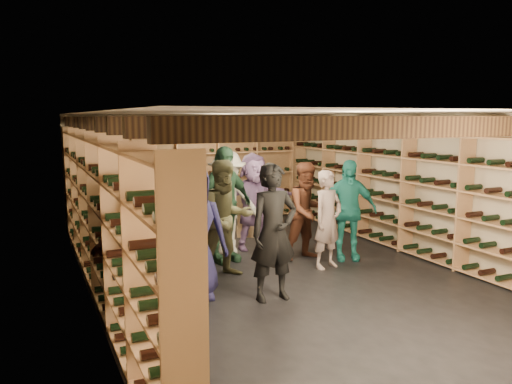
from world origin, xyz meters
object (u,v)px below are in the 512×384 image
Objects in this scene: person_10 at (223,205)px; person_11 at (254,201)px; person_2 at (226,219)px; person_4 at (347,210)px; crate_stack_left at (250,215)px; crate_stack_right at (206,222)px; person_6 at (194,232)px; crate_loose at (207,234)px; person_8 at (308,211)px; person_0 at (154,245)px; person_5 at (144,245)px; person_7 at (328,219)px; person_9 at (227,203)px; person_1 at (274,233)px.

person_10 is 0.99m from person_11.
person_2 is 1.04× the size of person_4.
crate_stack_right is (-0.88, 0.10, -0.08)m from crate_stack_left.
person_6 is 1.66m from person_10.
crate_stack_left is 0.51× the size of person_4.
person_8 is (1.04, -2.02, 0.72)m from crate_loose.
person_0 is 0.93m from person_6.
person_11 is (2.41, 2.58, -0.07)m from person_0.
person_5 is 3.00m from person_7.
crate_stack_left is 0.48× the size of person_6.
person_2 is at bearing -101.85° from crate_stack_right.
person_4 reaches higher than person_5.
crate_stack_right is 0.40× the size of person_11.
person_2 reaches higher than person_11.
person_11 is at bearing 23.36° from person_9.
person_2 is 1.67m from person_11.
person_11 is (-0.51, 1.01, 0.05)m from person_8.
person_6 is (-2.06, -2.82, 0.45)m from crate_stack_left.
crate_stack_right is 3.47m from person_1.
person_7 is at bearing -39.15° from person_9.
crate_stack_left is 0.49× the size of person_2.
crate_loose is at bearing 63.84° from person_10.
person_10 reaches higher than person_9.
crate_loose is 1.83m from person_10.
person_8 is 1.39m from person_10.
crate_loose is at bearing 38.04° from person_5.
person_0 is at bearing -155.81° from person_8.
crate_stack_right is at bearing 82.95° from person_0.
crate_loose is at bearing 74.94° from person_2.
person_1 reaches higher than crate_stack_left.
crate_stack_right is at bearing 173.55° from crate_stack_left.
person_8 is (0.19, -1.89, 0.38)m from crate_stack_left.
person_4 is 2.04m from person_9.
person_11 is at bearing 54.38° from person_6.
person_10 reaches higher than person_5.
person_2 is (1.37, 1.28, -0.06)m from person_0.
person_5 is 2.70m from person_9.
person_0 is (-1.88, -3.60, 0.84)m from crate_loose.
crate_stack_right is 2.31m from person_8.
person_1 is at bearing -126.29° from person_4.
person_1 is 1.15m from person_2.
person_9 reaches higher than crate_stack_left.
person_1 is at bearing -163.22° from person_7.
person_5 is at bearing -154.05° from person_10.
person_5 is at bearing -119.69° from person_9.
crate_stack_left is 0.55× the size of person_7.
person_1 is (-1.16, -3.32, 0.46)m from crate_stack_left.
person_6 is at bearing -111.92° from crate_stack_right.
crate_loose is at bearing 103.28° from person_9.
crate_stack_left is 1.93m from person_8.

